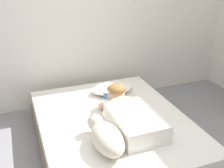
{
  "coord_description": "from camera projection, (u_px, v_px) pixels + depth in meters",
  "views": [
    {
      "loc": [
        -0.88,
        -1.88,
        1.8
      ],
      "look_at": [
        0.1,
        0.73,
        0.57
      ],
      "focal_mm": 44.69,
      "sensor_mm": 36.0,
      "label": 1
    }
  ],
  "objects": [
    {
      "name": "back_wall",
      "position": [
        81.0,
        9.0,
        3.48
      ],
      "size": [
        4.19,
        0.12,
        2.5
      ],
      "color": "silver",
      "rests_on": "ground"
    },
    {
      "name": "cell_phone",
      "position": [
        108.0,
        116.0,
        2.89
      ],
      "size": [
        0.07,
        0.14,
        0.01
      ],
      "primitive_type": "cube",
      "color": "black",
      "rests_on": "bed"
    },
    {
      "name": "coffee_cup",
      "position": [
        107.0,
        95.0,
        3.29
      ],
      "size": [
        0.12,
        0.09,
        0.07
      ],
      "color": "teal",
      "rests_on": "bed"
    },
    {
      "name": "pillow",
      "position": [
        112.0,
        88.0,
        3.41
      ],
      "size": [
        0.52,
        0.32,
        0.11
      ],
      "primitive_type": "ellipsoid",
      "color": "white",
      "rests_on": "bed"
    },
    {
      "name": "person_lying",
      "position": [
        129.0,
        114.0,
        2.75
      ],
      "size": [
        0.43,
        0.92,
        0.27
      ],
      "color": "white",
      "rests_on": "bed"
    },
    {
      "name": "dog",
      "position": [
        106.0,
        136.0,
        2.4
      ],
      "size": [
        0.26,
        0.57,
        0.21
      ],
      "color": "beige",
      "rests_on": "bed"
    },
    {
      "name": "bed",
      "position": [
        113.0,
        131.0,
        2.94
      ],
      "size": [
        1.52,
        1.92,
        0.32
      ],
      "color": "#726051",
      "rests_on": "ground"
    }
  ]
}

